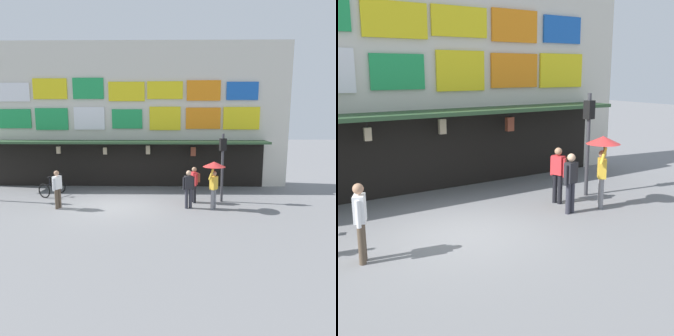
# 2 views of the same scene
# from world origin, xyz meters

# --- Properties ---
(ground_plane) EXTENTS (80.00, 80.00, 0.00)m
(ground_plane) POSITION_xyz_m (0.00, 0.00, 0.00)
(ground_plane) COLOR slate
(shopfront) EXTENTS (18.00, 2.60, 8.00)m
(shopfront) POSITION_xyz_m (0.00, 4.57, 3.96)
(shopfront) COLOR beige
(shopfront) RESTS_ON ground
(traffic_light_far) EXTENTS (0.32, 0.35, 3.20)m
(traffic_light_far) POSITION_xyz_m (4.84, 0.81, 2.14)
(traffic_light_far) COLOR #38383D
(traffic_light_far) RESTS_ON ground
(bicycle_parked) EXTENTS (1.10, 1.34, 1.05)m
(bicycle_parked) POSITION_xyz_m (-3.57, 1.83, 0.39)
(bicycle_parked) COLOR black
(bicycle_parked) RESTS_ON ground
(pedestrian_in_white) EXTENTS (0.52, 0.30, 1.68)m
(pedestrian_in_white) POSITION_xyz_m (3.23, -0.28, 0.95)
(pedestrian_in_white) COLOR #2D2D38
(pedestrian_in_white) RESTS_ON ground
(pedestrian_in_purple) EXTENTS (0.42, 0.51, 1.68)m
(pedestrian_in_purple) POSITION_xyz_m (3.56, 0.64, 0.98)
(pedestrian_in_purple) COLOR black
(pedestrian_in_purple) RESTS_ON ground
(pedestrian_in_black) EXTENTS (0.34, 0.50, 1.68)m
(pedestrian_in_black) POSITION_xyz_m (-2.45, -0.42, 0.95)
(pedestrian_in_black) COLOR brown
(pedestrian_in_black) RESTS_ON ground
(pedestrian_with_umbrella) EXTENTS (0.96, 0.96, 2.08)m
(pedestrian_with_umbrella) POSITION_xyz_m (4.31, -0.37, 1.64)
(pedestrian_with_umbrella) COLOR gray
(pedestrian_with_umbrella) RESTS_ON ground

